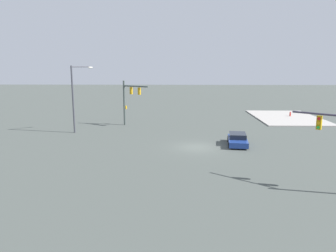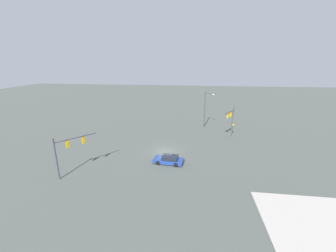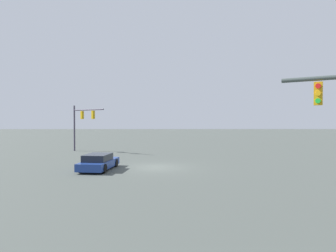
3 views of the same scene
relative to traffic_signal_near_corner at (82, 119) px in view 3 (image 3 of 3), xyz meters
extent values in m
plane|color=#444A46|center=(11.40, 9.23, -3.86)|extent=(207.94, 207.94, 0.00)
cylinder|color=#3B3647|center=(-0.95, -1.23, -1.07)|extent=(0.19, 0.19, 5.57)
cylinder|color=#3B3647|center=(0.72, 0.93, 1.12)|extent=(3.45, 4.39, 0.14)
cube|color=#B88C0C|center=(0.02, 0.01, 0.53)|extent=(0.40, 0.41, 0.95)
cylinder|color=red|center=(-0.11, 0.11, 0.82)|extent=(0.17, 0.19, 0.20)
cylinder|color=orange|center=(-0.11, 0.11, 0.52)|extent=(0.17, 0.19, 0.20)
cylinder|color=green|center=(-0.11, 0.11, 0.22)|extent=(0.17, 0.19, 0.20)
cube|color=#B88C0C|center=(1.28, 1.64, 0.53)|extent=(0.40, 0.41, 0.95)
cylinder|color=red|center=(1.15, 1.74, 0.82)|extent=(0.17, 0.19, 0.20)
cylinder|color=orange|center=(1.15, 1.74, 0.52)|extent=(0.17, 0.19, 0.20)
cylinder|color=green|center=(1.15, 1.74, 0.22)|extent=(0.17, 0.19, 0.20)
cylinder|color=#3A4442|center=(22.65, 16.78, 1.58)|extent=(2.25, 3.56, 0.19)
cube|color=#BF8B13|center=(22.34, 16.26, 0.96)|extent=(0.39, 0.41, 0.95)
cylinder|color=red|center=(22.47, 16.17, 1.25)|extent=(0.15, 0.20, 0.20)
cylinder|color=orange|center=(22.47, 16.17, 0.95)|extent=(0.15, 0.20, 0.20)
cylinder|color=green|center=(22.47, 16.17, 0.65)|extent=(0.15, 0.20, 0.20)
cube|color=navy|center=(12.45, 4.94, -3.42)|extent=(4.57, 2.42, 0.55)
cube|color=black|center=(12.71, 4.91, -2.90)|extent=(2.46, 1.94, 0.50)
cylinder|color=black|center=(11.00, 4.23, -3.54)|extent=(0.66, 0.30, 0.64)
cylinder|color=black|center=(11.21, 5.99, -3.54)|extent=(0.66, 0.30, 0.64)
cylinder|color=black|center=(13.68, 3.89, -3.54)|extent=(0.66, 0.30, 0.64)
cylinder|color=black|center=(13.90, 5.66, -3.54)|extent=(0.66, 0.30, 0.64)
camera|label=1|loc=(-20.80, 11.44, 4.43)|focal=34.84mm
camera|label=2|loc=(16.01, -23.04, 10.64)|focal=22.32mm
camera|label=3|loc=(33.91, 10.02, -0.15)|focal=30.34mm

